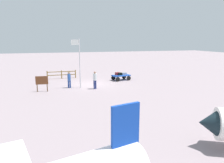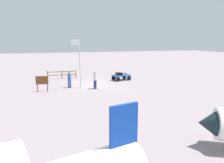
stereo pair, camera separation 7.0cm
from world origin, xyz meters
name	(u,v)px [view 2 (the right image)]	position (x,y,z in m)	size (l,w,h in m)	color
ground_plane	(92,84)	(0.00, 0.00, 0.00)	(120.00, 120.00, 0.00)	gray
luggage_cart	(121,76)	(-3.87, -1.23, 0.47)	(2.33, 1.58, 0.64)	#1A49B6
suitcase_dark	(124,74)	(-4.33, -1.39, 0.77)	(0.59, 0.43, 0.26)	gray
suitcase_olive	(118,74)	(-3.47, -1.36, 0.80)	(0.56, 0.50, 0.32)	maroon
suitcase_tan	(120,74)	(-3.70, -1.23, 0.78)	(0.49, 0.38, 0.29)	black
worker_lead	(95,79)	(0.12, 2.39, 1.05)	(0.50, 0.50, 1.77)	navy
worker_trailing	(69,78)	(2.51, 1.14, 0.98)	(0.45, 0.45, 1.69)	navy
flagpole	(79,60)	(1.52, 1.50, 2.88)	(0.85, 0.13, 4.94)	silver
signboard	(42,81)	(5.12, 2.05, 0.99)	(1.14, 0.20, 1.49)	#4C3319
wooden_fence	(62,74)	(2.92, -4.49, 0.59)	(3.59, 0.14, 1.02)	brown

